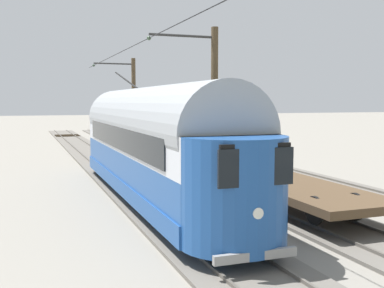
% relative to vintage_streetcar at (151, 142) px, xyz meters
% --- Properties ---
extents(ground_plane, '(220.00, 220.00, 0.00)m').
position_rel_vintage_streetcar_xyz_m(ground_plane, '(-4.11, -3.92, -2.26)').
color(ground_plane, gray).
extents(track_streetcar_siding, '(2.80, 80.00, 0.18)m').
position_rel_vintage_streetcar_xyz_m(track_streetcar_siding, '(-8.22, -4.23, -2.20)').
color(track_streetcar_siding, '#666059').
rests_on(track_streetcar_siding, ground).
extents(track_adjacent_siding, '(2.80, 80.00, 0.18)m').
position_rel_vintage_streetcar_xyz_m(track_adjacent_siding, '(-4.11, -4.23, -2.20)').
color(track_adjacent_siding, '#666059').
rests_on(track_adjacent_siding, ground).
extents(track_third_siding, '(2.80, 80.00, 0.18)m').
position_rel_vintage_streetcar_xyz_m(track_third_siding, '(0.00, -4.23, -2.20)').
color(track_third_siding, '#666059').
rests_on(track_third_siding, ground).
extents(vintage_streetcar, '(2.65, 16.93, 5.07)m').
position_rel_vintage_streetcar_xyz_m(vintage_streetcar, '(0.00, 0.00, 0.00)').
color(vintage_streetcar, '#1E4C93').
rests_on(vintage_streetcar, ground).
extents(flatcar_adjacent, '(2.80, 11.07, 1.60)m').
position_rel_vintage_streetcar_xyz_m(flatcar_adjacent, '(-4.11, 1.53, -1.40)').
color(flatcar_adjacent, brown).
rests_on(flatcar_adjacent, ground).
extents(catenary_pole_foreground, '(2.87, 0.28, 6.66)m').
position_rel_vintage_streetcar_xyz_m(catenary_pole_foreground, '(-2.57, -14.38, 1.23)').
color(catenary_pole_foreground, '#4C3D28').
rests_on(catenary_pole_foreground, ground).
extents(catenary_pole_mid_near, '(2.87, 0.28, 6.66)m').
position_rel_vintage_streetcar_xyz_m(catenary_pole_mid_near, '(-2.57, -0.24, 1.23)').
color(catenary_pole_mid_near, '#4C3D28').
rests_on(catenary_pole_mid_near, ground).
extents(overhead_wire_run, '(2.66, 32.28, 0.18)m').
position_rel_vintage_streetcar_xyz_m(overhead_wire_run, '(-0.07, -0.94, 3.86)').
color(overhead_wire_run, black).
rests_on(overhead_wire_run, ground).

